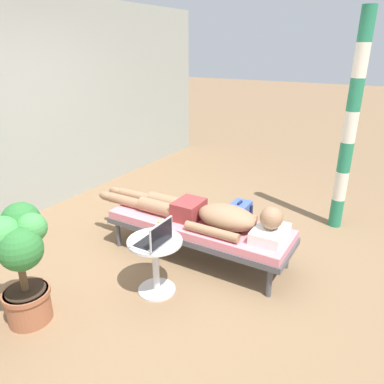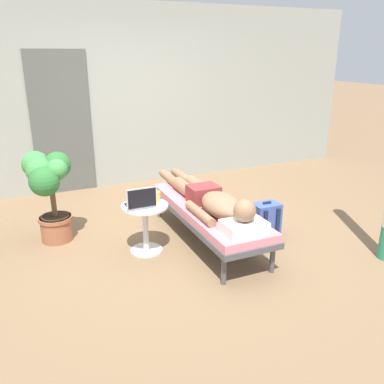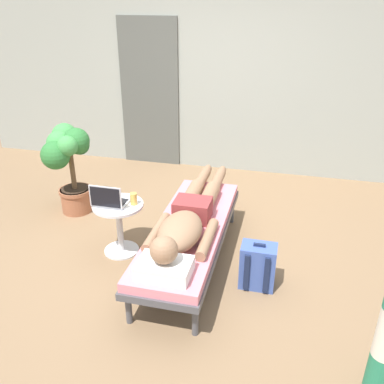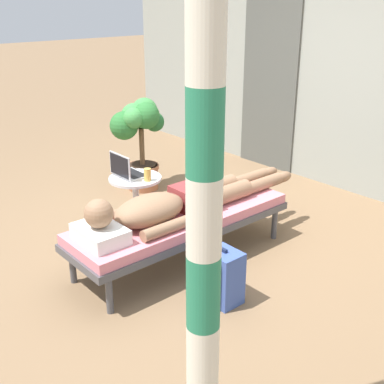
{
  "view_description": "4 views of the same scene",
  "coord_description": "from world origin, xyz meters",
  "px_view_note": "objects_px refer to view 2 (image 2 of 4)",
  "views": [
    {
      "loc": [
        -2.69,
        -1.81,
        2.09
      ],
      "look_at": [
        0.32,
        -0.04,
        0.67
      ],
      "focal_mm": 34.15,
      "sensor_mm": 36.0,
      "label": 1
    },
    {
      "loc": [
        -1.6,
        -3.85,
        2.01
      ],
      "look_at": [
        0.1,
        -0.02,
        0.54
      ],
      "focal_mm": 37.81,
      "sensor_mm": 36.0,
      "label": 2
    },
    {
      "loc": [
        1.02,
        -3.32,
        2.32
      ],
      "look_at": [
        0.18,
        0.08,
        0.62
      ],
      "focal_mm": 38.89,
      "sensor_mm": 36.0,
      "label": 3
    },
    {
      "loc": [
        3.04,
        -2.5,
        2.07
      ],
      "look_at": [
        0.04,
        0.1,
        0.47
      ],
      "focal_mm": 46.27,
      "sensor_mm": 36.0,
      "label": 4
    }
  ],
  "objects_px": {
    "laptop": "(140,202)",
    "drink_glass": "(157,197)",
    "backpack": "(266,220)",
    "potted_plant": "(49,185)",
    "side_table": "(145,220)",
    "lounge_chair": "(208,212)",
    "person_reclining": "(211,199)"
  },
  "relations": [
    {
      "from": "person_reclining",
      "to": "side_table",
      "type": "relative_size",
      "value": 4.15
    },
    {
      "from": "backpack",
      "to": "drink_glass",
      "type": "bearing_deg",
      "value": 168.74
    },
    {
      "from": "lounge_chair",
      "to": "side_table",
      "type": "height_order",
      "value": "side_table"
    },
    {
      "from": "backpack",
      "to": "potted_plant",
      "type": "height_order",
      "value": "potted_plant"
    },
    {
      "from": "lounge_chair",
      "to": "side_table",
      "type": "distance_m",
      "value": 0.7
    },
    {
      "from": "lounge_chair",
      "to": "backpack",
      "type": "bearing_deg",
      "value": -14.86
    },
    {
      "from": "backpack",
      "to": "potted_plant",
      "type": "bearing_deg",
      "value": 158.65
    },
    {
      "from": "lounge_chair",
      "to": "side_table",
      "type": "xyz_separation_m",
      "value": [
        -0.7,
        0.04,
        0.01
      ]
    },
    {
      "from": "person_reclining",
      "to": "side_table",
      "type": "distance_m",
      "value": 0.73
    },
    {
      "from": "side_table",
      "to": "potted_plant",
      "type": "distance_m",
      "value": 1.12
    },
    {
      "from": "laptop",
      "to": "potted_plant",
      "type": "bearing_deg",
      "value": 138.44
    },
    {
      "from": "lounge_chair",
      "to": "backpack",
      "type": "relative_size",
      "value": 4.57
    },
    {
      "from": "backpack",
      "to": "potted_plant",
      "type": "xyz_separation_m",
      "value": [
        -2.21,
        0.86,
        0.46
      ]
    },
    {
      "from": "side_table",
      "to": "backpack",
      "type": "bearing_deg",
      "value": -8.73
    },
    {
      "from": "laptop",
      "to": "side_table",
      "type": "bearing_deg",
      "value": 40.52
    },
    {
      "from": "side_table",
      "to": "backpack",
      "type": "distance_m",
      "value": 1.38
    },
    {
      "from": "drink_glass",
      "to": "potted_plant",
      "type": "relative_size",
      "value": 0.11
    },
    {
      "from": "laptop",
      "to": "drink_glass",
      "type": "height_order",
      "value": "laptop"
    },
    {
      "from": "lounge_chair",
      "to": "drink_glass",
      "type": "xyz_separation_m",
      "value": [
        -0.55,
        0.07,
        0.23
      ]
    },
    {
      "from": "drink_glass",
      "to": "potted_plant",
      "type": "distance_m",
      "value": 1.19
    },
    {
      "from": "drink_glass",
      "to": "lounge_chair",
      "type": "bearing_deg",
      "value": -6.94
    },
    {
      "from": "lounge_chair",
      "to": "potted_plant",
      "type": "bearing_deg",
      "value": 156.12
    },
    {
      "from": "person_reclining",
      "to": "laptop",
      "type": "distance_m",
      "value": 0.77
    },
    {
      "from": "side_table",
      "to": "drink_glass",
      "type": "distance_m",
      "value": 0.27
    },
    {
      "from": "person_reclining",
      "to": "laptop",
      "type": "bearing_deg",
      "value": 175.44
    },
    {
      "from": "laptop",
      "to": "lounge_chair",
      "type": "bearing_deg",
      "value": 1.17
    },
    {
      "from": "laptop",
      "to": "backpack",
      "type": "bearing_deg",
      "value": -6.31
    },
    {
      "from": "person_reclining",
      "to": "drink_glass",
      "type": "xyz_separation_m",
      "value": [
        -0.55,
        0.14,
        0.06
      ]
    },
    {
      "from": "backpack",
      "to": "side_table",
      "type": "bearing_deg",
      "value": 171.27
    },
    {
      "from": "side_table",
      "to": "lounge_chair",
      "type": "bearing_deg",
      "value": -2.9
    },
    {
      "from": "laptop",
      "to": "drink_glass",
      "type": "bearing_deg",
      "value": 21.57
    },
    {
      "from": "person_reclining",
      "to": "backpack",
      "type": "xyz_separation_m",
      "value": [
        0.65,
        -0.1,
        -0.32
      ]
    }
  ]
}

